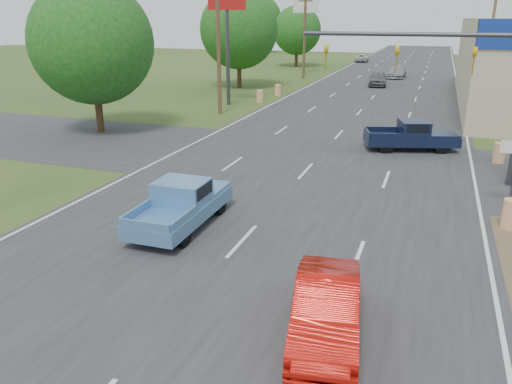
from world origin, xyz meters
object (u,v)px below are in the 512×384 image
at_px(red_convertible, 326,310).
at_px(distant_car_white, 362,58).
at_px(navy_pickup, 413,135).
at_px(blue_pickup, 183,203).
at_px(distant_car_grey, 378,79).
at_px(distant_car_silver, 397,72).

bearing_deg(red_convertible, distant_car_white, 88.44).
bearing_deg(navy_pickup, blue_pickup, -43.99).
xyz_separation_m(blue_pickup, distant_car_grey, (1.78, 39.36, -0.05)).
height_order(blue_pickup, distant_car_white, blue_pickup).
xyz_separation_m(blue_pickup, distant_car_silver, (2.99, 47.48, -0.10)).
distance_m(distant_car_grey, distant_car_silver, 8.21).
relative_size(navy_pickup, distant_car_silver, 1.05).
bearing_deg(blue_pickup, distant_car_white, 92.87).
xyz_separation_m(red_convertible, blue_pickup, (-5.86, 4.55, 0.14)).
bearing_deg(distant_car_grey, distant_car_white, 96.00).
distance_m(red_convertible, blue_pickup, 7.42).
xyz_separation_m(red_convertible, distant_car_grey, (-4.08, 43.91, 0.08)).
relative_size(red_convertible, distant_car_grey, 0.92).
relative_size(distant_car_silver, distant_car_white, 1.12).
relative_size(red_convertible, navy_pickup, 0.79).
distance_m(navy_pickup, distant_car_silver, 34.51).
xyz_separation_m(navy_pickup, distant_car_white, (-10.84, 55.33, -0.20)).
relative_size(navy_pickup, distant_car_white, 1.18).
height_order(red_convertible, distant_car_grey, distant_car_grey).
relative_size(distant_car_grey, distant_car_white, 1.02).
bearing_deg(red_convertible, navy_pickup, 77.93).
height_order(navy_pickup, distant_car_grey, navy_pickup).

